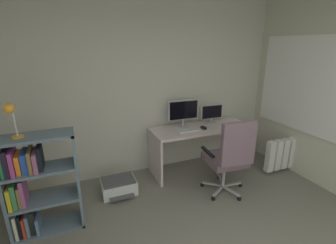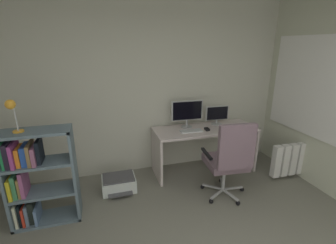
{
  "view_description": "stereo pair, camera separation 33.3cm",
  "coord_description": "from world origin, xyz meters",
  "px_view_note": "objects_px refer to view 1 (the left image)",
  "views": [
    {
      "loc": [
        -1.09,
        -0.79,
        2.03
      ],
      "look_at": [
        0.12,
        2.14,
        1.01
      ],
      "focal_mm": 25.85,
      "sensor_mm": 36.0,
      "label": 1
    },
    {
      "loc": [
        -0.77,
        -0.9,
        2.03
      ],
      "look_at": [
        0.12,
        2.14,
        1.01
      ],
      "focal_mm": 25.85,
      "sensor_mm": 36.0,
      "label": 2
    }
  ],
  "objects_px": {
    "computer_mouse": "(204,128)",
    "radiator": "(287,153)",
    "printer": "(119,186)",
    "bookshelf": "(34,185)",
    "monitor_secondary": "(211,113)",
    "keyboard": "(189,130)",
    "desk": "(201,138)",
    "office_chair": "(230,155)",
    "monitor_main": "(183,111)",
    "desk_lamp": "(10,113)"
  },
  "relations": [
    {
      "from": "computer_mouse",
      "to": "radiator",
      "type": "relative_size",
      "value": 0.12
    },
    {
      "from": "printer",
      "to": "bookshelf",
      "type": "bearing_deg",
      "value": -157.72
    },
    {
      "from": "monitor_secondary",
      "to": "computer_mouse",
      "type": "bearing_deg",
      "value": -140.75
    },
    {
      "from": "keyboard",
      "to": "printer",
      "type": "height_order",
      "value": "keyboard"
    },
    {
      "from": "desk",
      "to": "printer",
      "type": "height_order",
      "value": "desk"
    },
    {
      "from": "monitor_secondary",
      "to": "office_chair",
      "type": "relative_size",
      "value": 0.34
    },
    {
      "from": "desk",
      "to": "printer",
      "type": "bearing_deg",
      "value": -172.44
    },
    {
      "from": "monitor_secondary",
      "to": "bookshelf",
      "type": "distance_m",
      "value": 2.77
    },
    {
      "from": "monitor_main",
      "to": "office_chair",
      "type": "relative_size",
      "value": 0.45
    },
    {
      "from": "printer",
      "to": "computer_mouse",
      "type": "bearing_deg",
      "value": 3.79
    },
    {
      "from": "monitor_main",
      "to": "computer_mouse",
      "type": "distance_m",
      "value": 0.42
    },
    {
      "from": "desk",
      "to": "printer",
      "type": "xyz_separation_m",
      "value": [
        -1.43,
        -0.19,
        -0.46
      ]
    },
    {
      "from": "keyboard",
      "to": "printer",
      "type": "distance_m",
      "value": 1.33
    },
    {
      "from": "monitor_main",
      "to": "monitor_secondary",
      "type": "distance_m",
      "value": 0.54
    },
    {
      "from": "computer_mouse",
      "to": "radiator",
      "type": "height_order",
      "value": "computer_mouse"
    },
    {
      "from": "bookshelf",
      "to": "desk_lamp",
      "type": "distance_m",
      "value": 0.82
    },
    {
      "from": "desk",
      "to": "computer_mouse",
      "type": "distance_m",
      "value": 0.23
    },
    {
      "from": "desk",
      "to": "monitor_main",
      "type": "xyz_separation_m",
      "value": [
        -0.27,
        0.13,
        0.45
      ]
    },
    {
      "from": "keyboard",
      "to": "bookshelf",
      "type": "bearing_deg",
      "value": -164.47
    },
    {
      "from": "monitor_main",
      "to": "office_chair",
      "type": "distance_m",
      "value": 1.06
    },
    {
      "from": "desk",
      "to": "monitor_main",
      "type": "bearing_deg",
      "value": 153.33
    },
    {
      "from": "monitor_main",
      "to": "keyboard",
      "type": "relative_size",
      "value": 1.51
    },
    {
      "from": "monitor_main",
      "to": "radiator",
      "type": "distance_m",
      "value": 1.87
    },
    {
      "from": "monitor_secondary",
      "to": "office_chair",
      "type": "bearing_deg",
      "value": -107.09
    },
    {
      "from": "monitor_secondary",
      "to": "printer",
      "type": "bearing_deg",
      "value": -169.2
    },
    {
      "from": "monitor_main",
      "to": "desk",
      "type": "bearing_deg",
      "value": -26.67
    },
    {
      "from": "desk",
      "to": "bookshelf",
      "type": "xyz_separation_m",
      "value": [
        -2.39,
        -0.58,
        0.02
      ]
    },
    {
      "from": "desk",
      "to": "printer",
      "type": "distance_m",
      "value": 1.51
    },
    {
      "from": "monitor_secondary",
      "to": "keyboard",
      "type": "distance_m",
      "value": 0.61
    },
    {
      "from": "monitor_main",
      "to": "radiator",
      "type": "xyz_separation_m",
      "value": [
        1.57,
        -0.74,
        -0.7
      ]
    },
    {
      "from": "computer_mouse",
      "to": "radiator",
      "type": "xyz_separation_m",
      "value": [
        1.32,
        -0.51,
        -0.45
      ]
    },
    {
      "from": "keyboard",
      "to": "monitor_main",
      "type": "bearing_deg",
      "value": 90.22
    },
    {
      "from": "keyboard",
      "to": "printer",
      "type": "xyz_separation_m",
      "value": [
        -1.15,
        -0.1,
        -0.66
      ]
    },
    {
      "from": "desk",
      "to": "office_chair",
      "type": "bearing_deg",
      "value": -91.8
    },
    {
      "from": "monitor_main",
      "to": "desk_lamp",
      "type": "height_order",
      "value": "desk_lamp"
    },
    {
      "from": "monitor_secondary",
      "to": "office_chair",
      "type": "xyz_separation_m",
      "value": [
        -0.29,
        -0.95,
        -0.31
      ]
    },
    {
      "from": "monitor_secondary",
      "to": "bookshelf",
      "type": "xyz_separation_m",
      "value": [
        -2.66,
        -0.72,
        -0.34
      ]
    },
    {
      "from": "monitor_main",
      "to": "keyboard",
      "type": "height_order",
      "value": "monitor_main"
    },
    {
      "from": "radiator",
      "to": "desk",
      "type": "bearing_deg",
      "value": 155.1
    },
    {
      "from": "monitor_secondary",
      "to": "printer",
      "type": "height_order",
      "value": "monitor_secondary"
    },
    {
      "from": "monitor_secondary",
      "to": "bookshelf",
      "type": "relative_size",
      "value": 0.34
    },
    {
      "from": "computer_mouse",
      "to": "printer",
      "type": "relative_size",
      "value": 0.21
    },
    {
      "from": "computer_mouse",
      "to": "printer",
      "type": "xyz_separation_m",
      "value": [
        -1.41,
        -0.09,
        -0.66
      ]
    },
    {
      "from": "keyboard",
      "to": "desk",
      "type": "bearing_deg",
      "value": 19.64
    },
    {
      "from": "desk",
      "to": "monitor_secondary",
      "type": "distance_m",
      "value": 0.47
    },
    {
      "from": "keyboard",
      "to": "computer_mouse",
      "type": "height_order",
      "value": "computer_mouse"
    },
    {
      "from": "bookshelf",
      "to": "monitor_secondary",
      "type": "bearing_deg",
      "value": 15.12
    },
    {
      "from": "office_chair",
      "to": "bookshelf",
      "type": "distance_m",
      "value": 2.38
    },
    {
      "from": "keyboard",
      "to": "computer_mouse",
      "type": "distance_m",
      "value": 0.26
    },
    {
      "from": "monitor_main",
      "to": "keyboard",
      "type": "distance_m",
      "value": 0.33
    }
  ]
}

